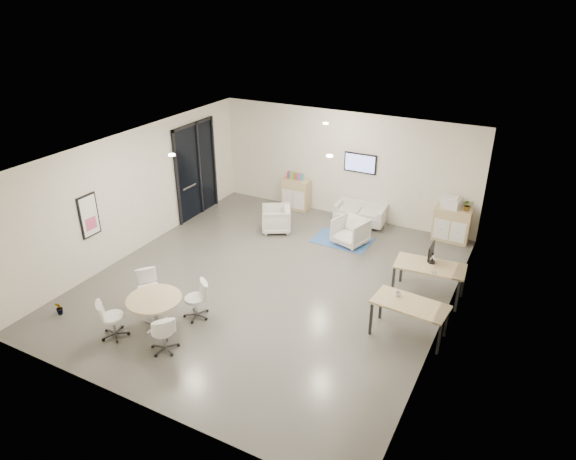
# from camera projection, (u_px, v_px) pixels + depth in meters

# --- Properties ---
(room_shell) EXTENTS (9.60, 10.60, 4.80)m
(room_shell) POSITION_uv_depth(u_px,v_px,m) (270.00, 221.00, 11.62)
(room_shell) COLOR #4E4C47
(room_shell) RESTS_ON ground
(glass_door) EXTENTS (0.09, 1.90, 2.85)m
(glass_door) POSITION_uv_depth(u_px,v_px,m) (196.00, 167.00, 15.32)
(glass_door) COLOR black
(glass_door) RESTS_ON room_shell
(artwork) EXTENTS (0.05, 0.54, 1.04)m
(artwork) POSITION_uv_depth(u_px,v_px,m) (89.00, 216.00, 12.03)
(artwork) COLOR black
(artwork) RESTS_ON room_shell
(wall_tv) EXTENTS (0.98, 0.06, 0.58)m
(wall_tv) POSITION_uv_depth(u_px,v_px,m) (360.00, 163.00, 14.90)
(wall_tv) COLOR black
(wall_tv) RESTS_ON room_shell
(ceiling_spots) EXTENTS (3.14, 4.14, 0.03)m
(ceiling_spots) POSITION_uv_depth(u_px,v_px,m) (279.00, 143.00, 11.68)
(ceiling_spots) COLOR #FFEAC6
(ceiling_spots) RESTS_ON room_shell
(sideboard_left) EXTENTS (0.86, 0.45, 0.97)m
(sideboard_left) POSITION_uv_depth(u_px,v_px,m) (296.00, 194.00, 16.11)
(sideboard_left) COLOR tan
(sideboard_left) RESTS_ON room_shell
(sideboard_right) EXTENTS (0.97, 0.47, 0.97)m
(sideboard_right) POSITION_uv_depth(u_px,v_px,m) (452.00, 225.00, 14.09)
(sideboard_right) COLOR tan
(sideboard_right) RESTS_ON room_shell
(books) EXTENTS (0.50, 0.14, 0.22)m
(books) POSITION_uv_depth(u_px,v_px,m) (295.00, 176.00, 15.87)
(books) COLOR red
(books) RESTS_ON sideboard_left
(printer) EXTENTS (0.50, 0.43, 0.33)m
(printer) POSITION_uv_depth(u_px,v_px,m) (451.00, 202.00, 13.86)
(printer) COLOR white
(printer) RESTS_ON sideboard_right
(loveseat) EXTENTS (1.53, 0.85, 0.55)m
(loveseat) POSITION_uv_depth(u_px,v_px,m) (360.00, 214.00, 15.18)
(loveseat) COLOR silver
(loveseat) RESTS_ON room_shell
(blue_rug) EXTENTS (1.61, 1.10, 0.01)m
(blue_rug) POSITION_uv_depth(u_px,v_px,m) (342.00, 240.00, 14.29)
(blue_rug) COLOR #305495
(blue_rug) RESTS_ON room_shell
(armchair_left) EXTENTS (1.04, 1.05, 0.81)m
(armchair_left) POSITION_uv_depth(u_px,v_px,m) (276.00, 218.00, 14.68)
(armchair_left) COLOR silver
(armchair_left) RESTS_ON room_shell
(armchair_right) EXTENTS (0.98, 0.94, 0.82)m
(armchair_right) POSITION_uv_depth(u_px,v_px,m) (351.00, 230.00, 13.93)
(armchair_right) COLOR silver
(armchair_right) RESTS_ON room_shell
(desk_rear) EXTENTS (1.59, 0.89, 0.80)m
(desk_rear) POSITION_uv_depth(u_px,v_px,m) (430.00, 268.00, 11.47)
(desk_rear) COLOR tan
(desk_rear) RESTS_ON room_shell
(desk_front) EXTENTS (1.53, 0.86, 0.77)m
(desk_front) POSITION_uv_depth(u_px,v_px,m) (410.00, 307.00, 10.16)
(desk_front) COLOR tan
(desk_front) RESTS_ON room_shell
(monitor) EXTENTS (0.20, 0.50, 0.44)m
(monitor) POSITION_uv_depth(u_px,v_px,m) (431.00, 253.00, 11.46)
(monitor) COLOR black
(monitor) RESTS_ON desk_rear
(round_table) EXTENTS (1.12, 1.12, 0.68)m
(round_table) POSITION_uv_depth(u_px,v_px,m) (154.00, 302.00, 10.48)
(round_table) COLOR tan
(round_table) RESTS_ON room_shell
(meeting_chairs) EXTENTS (2.12, 2.12, 0.82)m
(meeting_chairs) POSITION_uv_depth(u_px,v_px,m) (155.00, 309.00, 10.56)
(meeting_chairs) COLOR white
(meeting_chairs) RESTS_ON room_shell
(plant_cabinet) EXTENTS (0.37, 0.39, 0.25)m
(plant_cabinet) POSITION_uv_depth(u_px,v_px,m) (468.00, 206.00, 13.70)
(plant_cabinet) COLOR #3F7F3F
(plant_cabinet) RESTS_ON sideboard_right
(plant_floor) EXTENTS (0.29, 0.37, 0.14)m
(plant_floor) POSITION_uv_depth(u_px,v_px,m) (60.00, 312.00, 11.07)
(plant_floor) COLOR #3F7F3F
(plant_floor) RESTS_ON room_shell
(cup) EXTENTS (0.13, 0.11, 0.11)m
(cup) POSITION_uv_depth(u_px,v_px,m) (398.00, 293.00, 10.35)
(cup) COLOR white
(cup) RESTS_ON desk_front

